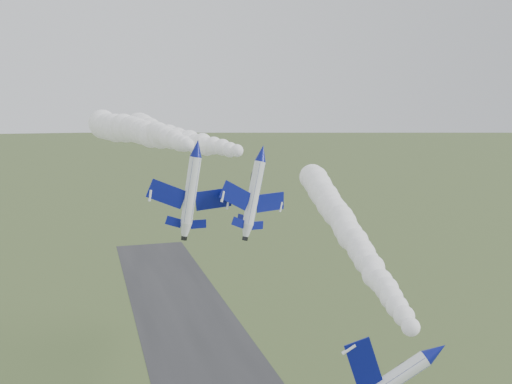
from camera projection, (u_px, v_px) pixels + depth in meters
jet_lead at (436, 352)px, 49.01m from camera, size 5.84×12.20×8.54m
smoke_trail_jet_lead at (344, 225)px, 85.42m from camera, size 17.53×68.99×5.28m
jet_pair_left at (197, 148)px, 72.10m from camera, size 10.78×13.10×3.52m
smoke_trail_jet_pair_left at (157, 133)px, 100.08m from camera, size 6.80×53.59×4.86m
jet_pair_right at (262, 153)px, 75.43m from camera, size 10.55×12.51×3.87m
smoke_trail_jet_pair_right at (155, 135)px, 100.80m from camera, size 26.41×56.33×5.81m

